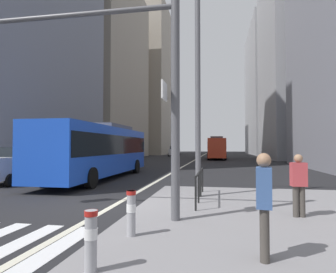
% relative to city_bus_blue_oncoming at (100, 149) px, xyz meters
% --- Properties ---
extents(ground_plane, '(160.00, 160.00, 0.00)m').
position_rel_city_bus_blue_oncoming_xyz_m(ground_plane, '(3.69, 12.65, -1.84)').
color(ground_plane, black).
extents(median_island, '(9.00, 10.00, 0.15)m').
position_rel_city_bus_blue_oncoming_xyz_m(median_island, '(9.19, -8.35, -1.76)').
color(median_island, gray).
rests_on(median_island, ground).
extents(lane_centre_line, '(0.20, 80.00, 0.01)m').
position_rel_city_bus_blue_oncoming_xyz_m(lane_centre_line, '(3.69, 22.65, -1.83)').
color(lane_centre_line, beige).
rests_on(lane_centre_line, ground).
extents(office_tower_left_mid, '(10.20, 20.94, 30.81)m').
position_rel_city_bus_blue_oncoming_xyz_m(office_tower_left_mid, '(-12.31, 30.10, 13.57)').
color(office_tower_left_mid, gray).
rests_on(office_tower_left_mid, ground).
extents(office_tower_left_far, '(13.98, 21.35, 36.69)m').
position_rel_city_bus_blue_oncoming_xyz_m(office_tower_left_far, '(-12.31, 55.23, 16.51)').
color(office_tower_left_far, gray).
rests_on(office_tower_left_far, ground).
extents(office_tower_right_mid, '(12.21, 17.71, 45.70)m').
position_rel_city_bus_blue_oncoming_xyz_m(office_tower_right_mid, '(20.69, 31.70, 21.02)').
color(office_tower_right_mid, '#9E9EA3').
rests_on(office_tower_right_mid, ground).
extents(office_tower_right_far, '(11.96, 25.26, 31.39)m').
position_rel_city_bus_blue_oncoming_xyz_m(office_tower_right_far, '(20.69, 57.35, 13.86)').
color(office_tower_right_far, '#9E9EA3').
rests_on(office_tower_right_far, ground).
extents(city_bus_blue_oncoming, '(2.82, 11.94, 3.40)m').
position_rel_city_bus_blue_oncoming_xyz_m(city_bus_blue_oncoming, '(0.00, 0.00, 0.00)').
color(city_bus_blue_oncoming, blue).
rests_on(city_bus_blue_oncoming, ground).
extents(sedan_white_oncoming, '(2.17, 4.36, 1.94)m').
position_rel_city_bus_blue_oncoming_xyz_m(sedan_white_oncoming, '(-3.76, -2.44, -0.85)').
color(sedan_white_oncoming, silver).
rests_on(sedan_white_oncoming, ground).
extents(city_bus_red_receding, '(2.86, 11.15, 3.40)m').
position_rel_city_bus_blue_oncoming_xyz_m(city_bus_red_receding, '(6.74, 28.09, -0.00)').
color(city_bus_red_receding, red).
rests_on(city_bus_red_receding, ground).
extents(car_oncoming_mid, '(2.18, 4.55, 1.94)m').
position_rel_city_bus_blue_oncoming_xyz_m(car_oncoming_mid, '(-1.55, 38.96, -0.85)').
color(car_oncoming_mid, silver).
rests_on(car_oncoming_mid, ground).
extents(car_receding_near, '(2.17, 4.25, 1.94)m').
position_rel_city_bus_blue_oncoming_xyz_m(car_receding_near, '(6.44, 37.18, -0.85)').
color(car_receding_near, black).
rests_on(car_receding_near, ground).
extents(car_receding_far, '(2.10, 4.12, 1.94)m').
position_rel_city_bus_blue_oncoming_xyz_m(car_receding_far, '(6.44, 49.34, -0.85)').
color(car_receding_far, '#B2A899').
rests_on(car_receding_far, ground).
extents(traffic_signal_gantry, '(7.09, 0.65, 6.00)m').
position_rel_city_bus_blue_oncoming_xyz_m(traffic_signal_gantry, '(3.67, -9.28, 2.32)').
color(traffic_signal_gantry, '#515156').
rests_on(traffic_signal_gantry, median_island).
extents(street_lamp_post, '(5.50, 0.32, 8.00)m').
position_rel_city_bus_blue_oncoming_xyz_m(street_lamp_post, '(6.39, -5.84, 3.45)').
color(street_lamp_post, '#56565B').
rests_on(street_lamp_post, median_island).
extents(bollard_front, '(0.20, 0.20, 0.89)m').
position_rel_city_bus_blue_oncoming_xyz_m(bollard_front, '(5.30, -12.35, -1.19)').
color(bollard_front, '#99999E').
rests_on(bollard_front, median_island).
extents(bollard_left, '(0.20, 0.20, 0.92)m').
position_rel_city_bus_blue_oncoming_xyz_m(bollard_left, '(5.37, -10.65, -1.18)').
color(bollard_left, '#99999E').
rests_on(bollard_left, median_island).
extents(pedestrian_railing, '(0.06, 3.42, 0.98)m').
position_rel_city_bus_blue_oncoming_xyz_m(pedestrian_railing, '(6.49, -6.48, -0.99)').
color(pedestrian_railing, black).
rests_on(pedestrian_railing, median_island).
extents(pedestrian_waiting, '(0.30, 0.41, 1.72)m').
position_rel_city_bus_blue_oncoming_xyz_m(pedestrian_waiting, '(7.86, -11.47, -0.73)').
color(pedestrian_waiting, '#423D38').
rests_on(pedestrian_waiting, median_island).
extents(pedestrian_walking, '(0.40, 0.27, 1.63)m').
position_rel_city_bus_blue_oncoming_xyz_m(pedestrian_walking, '(9.18, -8.38, -0.79)').
color(pedestrian_walking, '#423D38').
rests_on(pedestrian_walking, median_island).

